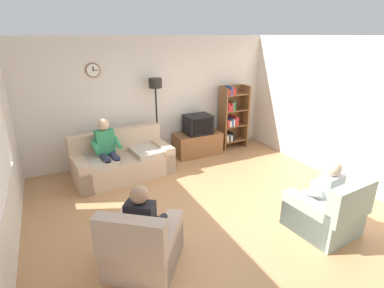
# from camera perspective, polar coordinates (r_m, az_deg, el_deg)

# --- Properties ---
(ground_plane) EXTENTS (12.00, 12.00, 0.00)m
(ground_plane) POSITION_cam_1_polar(r_m,az_deg,el_deg) (5.07, 3.53, -12.26)
(ground_plane) COLOR #B27F51
(back_wall_assembly) EXTENTS (6.20, 0.17, 2.70)m
(back_wall_assembly) POSITION_cam_1_polar(r_m,az_deg,el_deg) (6.85, -7.32, 8.53)
(back_wall_assembly) COLOR silver
(back_wall_assembly) RESTS_ON ground_plane
(right_wall) EXTENTS (0.12, 5.80, 2.70)m
(right_wall) POSITION_cam_1_polar(r_m,az_deg,el_deg) (6.37, 26.96, 5.61)
(right_wall) COLOR silver
(right_wall) RESTS_ON ground_plane
(couch) EXTENTS (1.99, 1.09, 0.90)m
(couch) POSITION_cam_1_polar(r_m,az_deg,el_deg) (6.18, -13.01, -3.26)
(couch) COLOR tan
(couch) RESTS_ON ground_plane
(tv_stand) EXTENTS (1.10, 0.56, 0.53)m
(tv_stand) POSITION_cam_1_polar(r_m,az_deg,el_deg) (7.12, 1.03, 0.07)
(tv_stand) COLOR brown
(tv_stand) RESTS_ON ground_plane
(tv) EXTENTS (0.60, 0.49, 0.44)m
(tv) POSITION_cam_1_polar(r_m,az_deg,el_deg) (6.95, 1.15, 3.77)
(tv) COLOR black
(tv) RESTS_ON tv_stand
(bookshelf) EXTENTS (0.68, 0.36, 1.57)m
(bookshelf) POSITION_cam_1_polar(r_m,az_deg,el_deg) (7.50, 7.59, 5.18)
(bookshelf) COLOR brown
(bookshelf) RESTS_ON ground_plane
(floor_lamp) EXTENTS (0.28, 0.28, 1.85)m
(floor_lamp) POSITION_cam_1_polar(r_m,az_deg,el_deg) (6.53, -6.91, 8.86)
(floor_lamp) COLOR black
(floor_lamp) RESTS_ON ground_plane
(armchair_near_window) EXTENTS (1.17, 1.18, 0.90)m
(armchair_near_window) POSITION_cam_1_polar(r_m,az_deg,el_deg) (3.89, -9.39, -18.71)
(armchair_near_window) COLOR tan
(armchair_near_window) RESTS_ON ground_plane
(armchair_near_bookshelf) EXTENTS (0.87, 0.94, 0.90)m
(armchair_near_bookshelf) POSITION_cam_1_polar(r_m,az_deg,el_deg) (4.81, 24.08, -12.05)
(armchair_near_bookshelf) COLOR gray
(armchair_near_bookshelf) RESTS_ON ground_plane
(person_on_couch) EXTENTS (0.54, 0.57, 1.24)m
(person_on_couch) POSITION_cam_1_polar(r_m,az_deg,el_deg) (5.88, -15.90, -0.67)
(person_on_couch) COLOR #338C59
(person_on_couch) RESTS_ON ground_plane
(person_in_left_armchair) EXTENTS (0.62, 0.64, 1.12)m
(person_in_left_armchair) POSITION_cam_1_polar(r_m,az_deg,el_deg) (3.77, -9.19, -14.16)
(person_in_left_armchair) COLOR black
(person_in_left_armchair) RESTS_ON ground_plane
(person_in_right_armchair) EXTENTS (0.54, 0.56, 1.12)m
(person_in_right_armchair) POSITION_cam_1_polar(r_m,az_deg,el_deg) (4.71, 23.75, -8.34)
(person_in_right_armchair) COLOR silver
(person_in_right_armchair) RESTS_ON ground_plane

